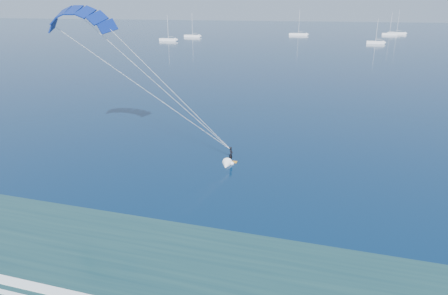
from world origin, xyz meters
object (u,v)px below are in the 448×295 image
Objects in this scene: sailboat_4 at (397,33)px; sailboat_7 at (390,34)px; sailboat_3 at (375,42)px; sailboat_1 at (193,36)px; sailboat_0 at (168,39)px; kitesurfer_rig at (152,80)px; sailboat_2 at (298,34)px.

sailboat_7 is (-4.64, -8.86, 0.00)m from sailboat_4.
sailboat_4 reaches higher than sailboat_3.
sailboat_1 is at bearing 171.54° from sailboat_3.
sailboat_0 is 1.10× the size of sailboat_3.
sailboat_0 is (-63.21, 144.27, -8.08)m from kitesurfer_rig.
sailboat_2 is at bearing -161.83° from sailboat_7.
sailboat_3 is 0.83× the size of sailboat_7.
sailboat_2 is (52.85, 29.99, 0.01)m from sailboat_1.
sailboat_7 reaches higher than sailboat_3.
sailboat_1 is at bearing 84.94° from sailboat_0.
sailboat_3 is (30.93, 156.85, -8.08)m from kitesurfer_rig.
sailboat_1 is 92.82m from sailboat_3.
sailboat_0 is at bearing -95.06° from sailboat_1.
sailboat_1 reaches higher than sailboat_0.
sailboat_3 is 0.77× the size of sailboat_4.
sailboat_3 is at bearing -102.68° from sailboat_4.
sailboat_2 is at bearing 45.54° from sailboat_0.
sailboat_2 is 60.00m from sailboat_4.
kitesurfer_rig is at bearing -70.35° from sailboat_1.
sailboat_0 is at bearing 113.66° from kitesurfer_rig.
sailboat_7 is (10.85, 60.00, 0.02)m from sailboat_3.
kitesurfer_rig is 181.23m from sailboat_1.
sailboat_0 is 127.64m from sailboat_7.
kitesurfer_rig is 1.65× the size of sailboat_7.
sailboat_1 reaches higher than sailboat_3.
kitesurfer_rig is 157.71m from sailboat_0.
kitesurfer_rig is at bearing -100.91° from sailboat_7.
sailboat_2 is at bearing 92.29° from kitesurfer_rig.
sailboat_7 is (104.99, 72.58, 0.02)m from sailboat_0.
sailboat_2 is at bearing 131.75° from sailboat_3.
kitesurfer_rig is at bearing -87.71° from sailboat_2.
sailboat_7 is at bearing 18.17° from sailboat_2.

